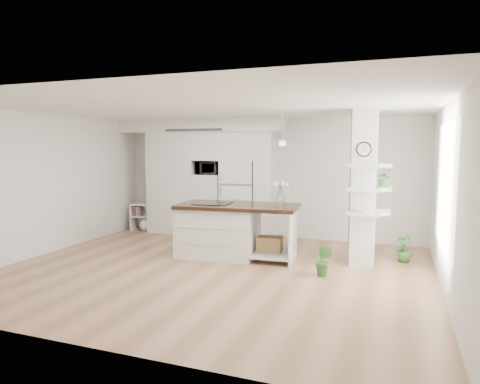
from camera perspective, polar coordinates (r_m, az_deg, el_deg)
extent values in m
cube|color=tan|center=(7.30, -3.52, -10.35)|extent=(7.00, 6.00, 0.01)
cube|color=white|center=(7.04, -3.66, 11.25)|extent=(7.00, 6.00, 0.04)
cube|color=silver|center=(9.85, 3.50, 1.89)|extent=(7.00, 0.04, 2.70)
cube|color=silver|center=(4.49, -19.31, -3.37)|extent=(7.00, 0.04, 2.70)
cube|color=silver|center=(9.04, -24.32, 1.00)|extent=(0.04, 6.00, 2.70)
cube|color=silver|center=(6.48, 26.01, -0.86)|extent=(0.04, 6.00, 2.70)
cube|color=silver|center=(10.42, -8.69, 1.23)|extent=(1.20, 0.65, 2.40)
cube|color=silver|center=(10.06, -4.04, -1.70)|extent=(0.65, 0.65, 1.42)
cube|color=silver|center=(9.97, -4.09, 6.10)|extent=(0.65, 0.65, 0.65)
cube|color=silver|center=(9.69, -0.03, 6.12)|extent=(0.85, 0.65, 0.65)
cube|color=silver|center=(9.53, 3.50, 0.84)|extent=(0.40, 0.65, 2.40)
cube|color=silver|center=(10.06, -5.35, 8.80)|extent=(4.00, 0.70, 0.30)
cube|color=#262626|center=(9.75, -6.22, 8.23)|extent=(1.40, 0.04, 0.06)
cube|color=white|center=(9.77, -0.01, -0.94)|extent=(0.78, 0.66, 1.75)
cube|color=#B2B2B7|center=(9.41, -0.73, 1.03)|extent=(0.78, 0.01, 0.03)
cube|color=silver|center=(7.66, 16.17, 0.48)|extent=(0.40, 0.40, 2.70)
cube|color=#A17A5A|center=(7.68, 14.60, 0.54)|extent=(0.02, 0.40, 2.70)
cube|color=#A17A5A|center=(7.87, 16.28, 0.62)|extent=(0.40, 0.02, 2.70)
cylinder|color=black|center=(7.42, 16.20, 5.49)|extent=(0.25, 0.03, 0.25)
cylinder|color=white|center=(7.40, 16.19, 5.49)|extent=(0.21, 0.01, 0.21)
plane|color=white|center=(6.76, 25.66, 0.70)|extent=(0.00, 2.40, 2.40)
cylinder|color=white|center=(6.66, 10.50, 6.46)|extent=(0.12, 0.12, 0.10)
cube|color=silver|center=(8.13, -2.93, -5.29)|extent=(1.52, 1.06, 0.93)
cube|color=silver|center=(7.94, 4.39, -8.10)|extent=(0.85, 1.01, 0.04)
cube|color=silver|center=(7.81, 7.10, -5.80)|extent=(0.11, 0.94, 0.93)
cube|color=black|center=(7.93, -0.29, -1.91)|extent=(2.30, 1.24, 0.07)
cube|color=black|center=(8.07, -3.70, -1.50)|extent=(0.71, 0.61, 0.01)
cube|color=tan|center=(7.91, 4.00, -6.95)|extent=(0.47, 0.37, 0.28)
cylinder|color=white|center=(7.85, 5.39, -0.96)|extent=(0.12, 0.12, 0.22)
cube|color=silver|center=(10.91, -14.07, -3.26)|extent=(0.07, 0.33, 0.67)
cube|color=silver|center=(10.68, -11.50, -3.39)|extent=(0.07, 0.33, 0.67)
cube|color=silver|center=(10.74, -12.84, -1.64)|extent=(0.60, 0.40, 0.03)
cube|color=silver|center=(10.79, -12.80, -3.18)|extent=(0.57, 0.39, 0.03)
sphere|color=white|center=(10.79, -12.41, -4.25)|extent=(0.32, 0.32, 0.32)
imported|color=#2F6829|center=(7.01, 11.13, -8.97)|extent=(0.33, 0.29, 0.52)
imported|color=#2F6829|center=(8.28, 21.06, -7.05)|extent=(0.31, 0.31, 0.49)
imported|color=#2D2D2D|center=(9.94, -4.19, 3.19)|extent=(0.54, 0.37, 0.30)
imported|color=#2F6829|center=(7.73, 18.70, 1.75)|extent=(0.27, 0.23, 0.30)
imported|color=white|center=(7.40, 15.92, -2.41)|extent=(0.22, 0.22, 0.05)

